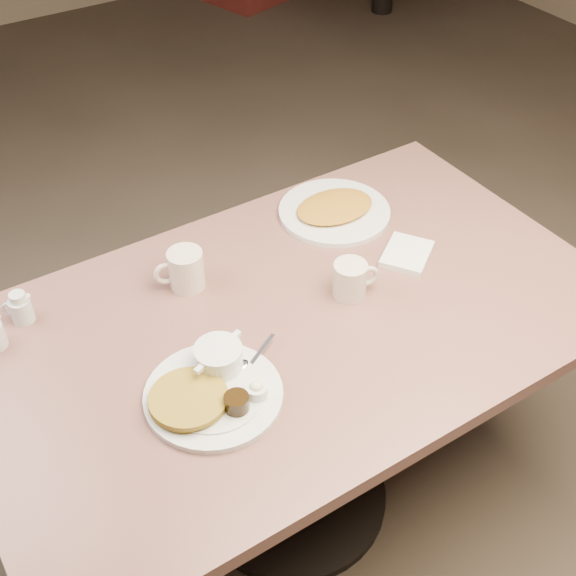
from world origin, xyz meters
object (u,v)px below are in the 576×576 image
diner_table (292,365)px  main_plate (211,387)px  creamer_right (21,308)px  coffee_mug_far (185,270)px  hash_plate (334,210)px  coffee_mug_near (351,279)px

diner_table → main_plate: bearing=-158.3°
diner_table → creamer_right: bearing=148.7°
coffee_mug_far → main_plate: bearing=-108.3°
coffee_mug_far → hash_plate: size_ratio=0.42×
coffee_mug_far → diner_table: bearing=-54.9°
diner_table → coffee_mug_far: (-0.16, 0.23, 0.22)m
diner_table → hash_plate: bearing=41.2°
main_plate → hash_plate: size_ratio=1.23×
coffee_mug_near → hash_plate: coffee_mug_near is taller
coffee_mug_far → creamer_right: size_ratio=1.63×
main_plate → creamer_right: (-0.26, 0.43, 0.01)m
main_plate → creamer_right: 0.50m
diner_table → coffee_mug_near: (0.16, -0.01, 0.22)m
diner_table → hash_plate: hash_plate is taller
creamer_right → main_plate: bearing=-58.9°
main_plate → coffee_mug_far: coffee_mug_far is taller
coffee_mug_near → hash_plate: bearing=61.2°
main_plate → coffee_mug_near: size_ratio=3.14×
diner_table → creamer_right: creamer_right is taller
coffee_mug_far → hash_plate: coffee_mug_far is taller
coffee_mug_near → creamer_right: (-0.69, 0.33, -0.01)m
diner_table → creamer_right: size_ratio=18.75×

